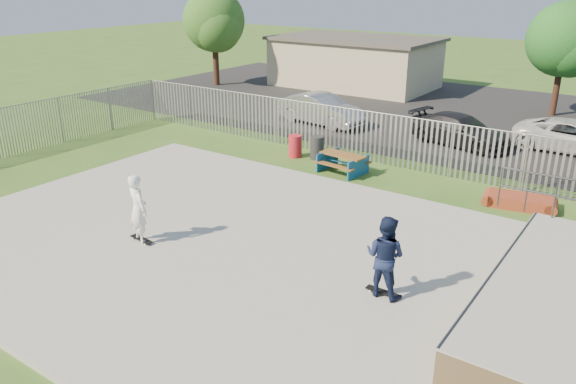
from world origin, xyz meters
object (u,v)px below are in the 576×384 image
Objects in this scene: car_white at (574,136)px; skater_white at (138,209)px; funbox at (520,201)px; trash_bin_red at (295,146)px; car_silver at (321,109)px; tree_mid at (565,40)px; picnic_table at (343,163)px; car_dark at (460,130)px; trash_bin_grey at (317,148)px; tree_left at (214,21)px; skater_navy at (385,256)px.

car_white is 18.16m from skater_white.
skater_white is (-7.72, -8.82, 0.92)m from funbox.
trash_bin_red reaches higher than funbox.
tree_mid reaches higher than car_silver.
picnic_table is 2.07× the size of trash_bin_red.
car_silver is (-4.52, 5.75, 0.40)m from picnic_table.
trash_bin_red is (-8.87, 0.30, 0.26)m from funbox.
car_dark is at bearing -79.50° from car_silver.
car_white is at bearing -72.63° from tree_mid.
trash_bin_grey is 0.20× the size of car_dark.
car_silver is at bearing 110.85° from trash_bin_red.
skater_navy is (21.20, -18.13, -3.07)m from tree_left.
skater_white reaches higher than trash_bin_grey.
trash_bin_red is 5.52m from car_silver.
trash_bin_red is at bearing -151.35° from car_silver.
funbox is 0.44× the size of car_silver.
trash_bin_grey is at bearing -71.87° from skater_white.
funbox is 0.34× the size of tree_mid.
tree_left is (-22.33, 10.61, 3.99)m from funbox.
trash_bin_grey is 0.15× the size of tree_left.
car_dark is (6.87, 0.32, -0.09)m from car_silver.
tree_mid is at bearing -1.29° from car_dark.
tree_left is at bearing -36.67° from skater_white.
picnic_table is at bearing -27.78° from trash_bin_grey.
picnic_table is at bearing -34.27° from tree_left.
funbox is 1.04× the size of skater_navy.
car_silver reaches higher than trash_bin_grey.
car_white is (0.25, 7.49, 0.49)m from funbox.
car_dark is 15.07m from skater_white.
skater_navy is at bearing 175.65° from car_white.
skater_navy reaches higher than trash_bin_grey.
skater_navy is at bearing -154.85° from car_dark.
car_dark is 0.96× the size of car_white.
car_dark is 2.36× the size of skater_navy.
car_dark is 0.73× the size of tree_left.
skater_white is at bearing 178.68° from car_dark.
picnic_table is 2.00× the size of trash_bin_grey.
car_silver is at bearing -24.17° from tree_left.
picnic_table is at bearing -53.35° from skater_navy.
car_white is 2.45× the size of skater_navy.
skater_navy is (2.83, -13.30, 0.43)m from car_dark.
funbox is at bearing -108.89° from car_silver.
trash_bin_grey is at bearing -142.01° from car_silver.
trash_bin_grey reaches higher than trash_bin_red.
car_silver is at bearing 134.39° from picnic_table.
skater_navy reaches higher than funbox.
funbox is 12.14m from car_silver.
trash_bin_red is 0.14× the size of tree_left.
car_silver is at bearing -61.30° from skater_white.
car_silver is at bearing 120.18° from trash_bin_grey.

